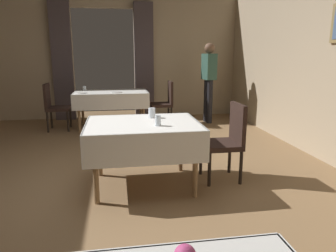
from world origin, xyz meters
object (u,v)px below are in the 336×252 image
glass_mid_a (158,121)px  plate_far_b (82,93)px  chair_far_right (165,101)px  glass_far_c (84,88)px  glass_mid_b (152,113)px  chair_mid_right (228,138)px  person_diner_standing_aside (209,76)px  plate_far_a (116,92)px  dining_table_far (111,96)px  chair_far_left (54,105)px  dining_table_mid (143,132)px

glass_mid_a → plate_far_b: size_ratio=0.58×
chair_far_right → glass_far_c: 1.71m
glass_mid_b → plate_far_b: size_ratio=0.61×
chair_mid_right → glass_mid_a: (-0.87, -0.23, 0.29)m
glass_far_c → person_diner_standing_aside: 2.66m
plate_far_a → plate_far_b: bearing=180.0°
chair_far_right → glass_mid_a: bearing=-99.9°
dining_table_far → plate_far_a: size_ratio=6.79×
glass_mid_a → glass_far_c: 3.71m
dining_table_far → glass_mid_a: size_ratio=13.08×
chair_mid_right → chair_far_left: 3.91m
plate_far_a → glass_mid_b: bearing=-80.9°
chair_far_right → glass_far_c: chair_far_right is taller
dining_table_mid → plate_far_b: bearing=108.4°
glass_far_c → plate_far_a: bearing=-37.8°
chair_mid_right → plate_far_a: bearing=114.9°
dining_table_mid → chair_far_right: 3.24m
glass_far_c → person_diner_standing_aside: (2.65, -0.11, 0.23)m
glass_mid_a → plate_far_a: glass_mid_a is taller
dining_table_far → glass_far_c: size_ratio=16.21×
dining_table_far → glass_far_c: (-0.55, 0.28, 0.14)m
plate_far_b → person_diner_standing_aside: person_diner_standing_aside is taller
chair_far_left → plate_far_a: bearing=-8.0°
chair_far_right → glass_far_c: size_ratio=10.20×
plate_far_a → chair_far_right: bearing=17.2°
chair_mid_right → glass_far_c: 3.86m
dining_table_far → dining_table_mid: bearing=-82.7°
chair_mid_right → glass_mid_a: size_ratio=8.23×
plate_far_a → person_diner_standing_aside: size_ratio=0.13×
glass_mid_a → chair_far_right: bearing=80.1°
dining_table_far → plate_far_b: plate_far_b is taller
plate_far_b → dining_table_mid: bearing=-71.6°
dining_table_mid → glass_far_c: bearing=105.7°
chair_far_right → glass_mid_a: chair_far_right is taller
chair_mid_right → chair_far_left: size_ratio=1.00×
dining_table_mid → person_diner_standing_aside: person_diner_standing_aside is taller
chair_far_right → glass_mid_a: 3.41m
dining_table_mid → plate_far_a: bearing=95.7°
glass_mid_b → glass_far_c: bearing=109.1°
dining_table_far → glass_mid_b: (0.52, -2.82, 0.16)m
plate_far_b → glass_far_c: (0.00, 0.51, 0.04)m
chair_far_left → plate_far_b: 0.64m
dining_table_far → plate_far_a: plate_far_a is taller
chair_far_left → glass_mid_a: 3.62m
chair_mid_right → plate_far_b: 3.43m
glass_mid_b → glass_far_c: glass_mid_b is taller
chair_far_left → glass_mid_a: (1.66, -3.20, 0.29)m
dining_table_mid → chair_far_right: chair_far_right is taller
person_diner_standing_aside → dining_table_mid: bearing=-117.8°
dining_table_far → chair_far_left: bearing=-177.3°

